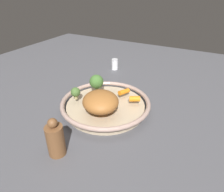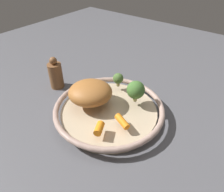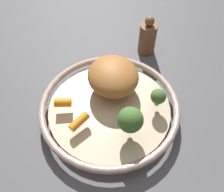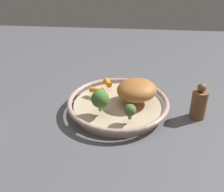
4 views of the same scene
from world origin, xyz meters
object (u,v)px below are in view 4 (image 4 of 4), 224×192
Objects in this scene: baby_carrot_near_rim at (108,83)px; broccoli_floret_large at (100,99)px; serving_bowl at (118,105)px; pepper_mill at (199,103)px; baby_carrot_left at (96,90)px; broccoli_floret_mid at (130,110)px; roast_chicken_piece at (137,90)px.

baby_carrot_near_rim is 0.57× the size of broccoli_floret_large.
pepper_mill is (-0.01, -0.27, 0.03)m from serving_bowl.
serving_bowl is 0.11m from broccoli_floret_large.
serving_bowl is 0.27m from pepper_mill.
broccoli_floret_large reaches higher than serving_bowl.
baby_carrot_left is 0.70× the size of broccoli_floret_large.
broccoli_floret_mid is at bearing 113.22° from pepper_mill.
baby_carrot_near_rim is at bearing -1.17° from broccoli_floret_large.
pepper_mill is at bearing -79.45° from broccoli_floret_large.
roast_chicken_piece is at bearing -100.07° from baby_carrot_left.
broccoli_floret_mid is 0.24m from pepper_mill.
baby_carrot_near_rim reaches higher than serving_bowl.
broccoli_floret_large is 0.57× the size of pepper_mill.
broccoli_floret_large is (-0.07, 0.05, 0.06)m from serving_bowl.
broccoli_floret_large is at bearing 69.04° from broccoli_floret_mid.
pepper_mill is at bearing -98.71° from baby_carrot_left.
pepper_mill is (-0.05, -0.34, -0.00)m from baby_carrot_left.
baby_carrot_left is at bearing 14.55° from broccoli_floret_large.
roast_chicken_piece is at bearing -128.21° from baby_carrot_near_rim.
broccoli_floret_mid is at bearing -157.68° from serving_bowl.
broccoli_floret_large is (-0.17, 0.00, 0.03)m from baby_carrot_near_rim.
broccoli_floret_large is at bearing -165.45° from baby_carrot_left.
serving_bowl is 0.08m from roast_chicken_piece.
baby_carrot_left is at bearing 151.73° from baby_carrot_near_rim.
roast_chicken_piece is 2.76× the size of baby_carrot_left.
pepper_mill reaches higher than serving_bowl.
baby_carrot_near_rim is (0.10, 0.05, 0.03)m from serving_bowl.
baby_carrot_left is 0.35m from pepper_mill.
pepper_mill is (0.06, -0.32, -0.03)m from broccoli_floret_large.
roast_chicken_piece is 1.10× the size of pepper_mill.
pepper_mill is at bearing -109.93° from baby_carrot_near_rim.
pepper_mill is (-0.03, -0.20, -0.02)m from roast_chicken_piece.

